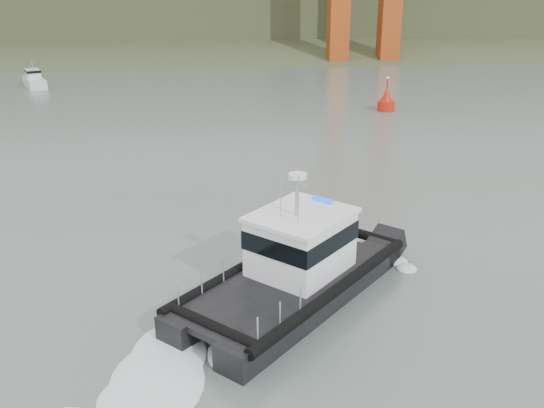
{
  "coord_description": "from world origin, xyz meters",
  "views": [
    {
      "loc": [
        -2.45,
        -19.73,
        13.78
      ],
      "look_at": [
        0.69,
        9.39,
        2.4
      ],
      "focal_mm": 40.0,
      "sensor_mm": 36.0,
      "label": 1
    }
  ],
  "objects": [
    {
      "name": "nav_buoy",
      "position": [
        16.06,
        41.11,
        0.99
      ],
      "size": [
        1.8,
        1.8,
        3.75
      ],
      "color": "#B61C0C",
      "rests_on": "ground"
    },
    {
      "name": "motorboat",
      "position": [
        -23.92,
        59.33,
        0.83
      ],
      "size": [
        4.21,
        6.33,
        3.32
      ],
      "rotation": [
        0.0,
        0.0,
        0.4
      ],
      "color": "silver",
      "rests_on": "ground"
    },
    {
      "name": "headlands",
      "position": [
        0.0,
        125.5,
        7.05
      ],
      "size": [
        500.0,
        105.36,
        27.12
      ],
      "color": "#374527",
      "rests_on": "ground"
    },
    {
      "name": "patrol_boat",
      "position": [
        1.17,
        4.05,
        1.5
      ],
      "size": [
        11.76,
        12.06,
        6.0
      ],
      "rotation": [
        0.0,
        0.0,
        -0.76
      ],
      "color": "black",
      "rests_on": "ground"
    },
    {
      "name": "ground",
      "position": [
        0.0,
        0.0,
        0.0
      ],
      "size": [
        400.0,
        400.0,
        0.0
      ],
      "primitive_type": "plane",
      "color": "#47544F",
      "rests_on": "ground"
    }
  ]
}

